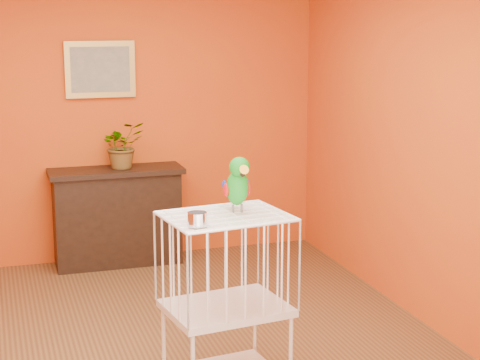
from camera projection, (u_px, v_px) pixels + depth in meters
name	position (u px, v px, depth m)	size (l,w,h in m)	color
ground	(155.00, 353.00, 5.38)	(4.50, 4.50, 0.00)	brown
room_shell	(150.00, 119.00, 5.06)	(4.50, 4.50, 4.50)	#C94012
console_cabinet	(117.00, 216.00, 7.22)	(1.19, 0.43, 0.88)	black
potted_plant	(124.00, 151.00, 7.06)	(0.38, 0.42, 0.33)	#26722D
framed_picture	(100.00, 69.00, 7.09)	(0.62, 0.04, 0.50)	gold
birdcage	(226.00, 299.00, 4.79)	(0.76, 0.62, 1.08)	white
feed_cup	(197.00, 219.00, 4.42)	(0.11, 0.11, 0.08)	silver
parrot	(237.00, 184.00, 4.73)	(0.17, 0.30, 0.34)	#59544C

